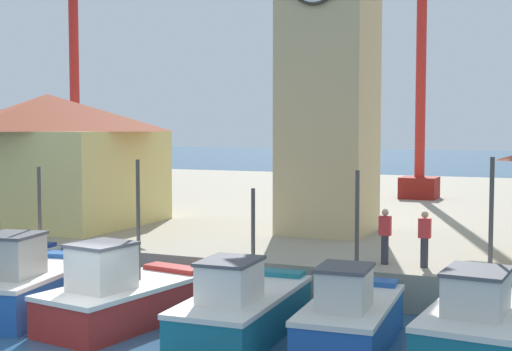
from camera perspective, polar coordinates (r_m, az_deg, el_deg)
ground_plane at (r=17.27m, az=-14.30°, el=-13.29°), size 300.00×300.00×0.00m
quay_wharf at (r=40.67m, az=8.91°, el=-2.56°), size 120.00×40.00×1.07m
fishing_boat_left_inner at (r=20.64m, az=-17.77°, el=-8.33°), size 2.90×4.96×3.97m
fishing_boat_mid_left at (r=18.83m, az=-10.68°, el=-9.50°), size 2.81×4.83×4.22m
fishing_boat_center at (r=17.48m, az=-1.07°, el=-10.60°), size 2.22×5.12×3.55m
fishing_boat_mid_right at (r=16.78m, az=7.58°, el=-11.23°), size 2.08×4.46×4.06m
fishing_boat_right_inner at (r=16.40m, az=17.70°, el=-11.45°), size 2.36×5.25×4.41m
clock_tower at (r=27.13m, az=5.86°, el=10.54°), size 3.72×3.72×15.16m
warehouse_left at (r=31.02m, az=-16.29°, el=1.43°), size 8.61×6.70×5.37m
port_crane_near at (r=41.25m, az=13.22°, el=8.95°), size 3.61×8.97×20.03m
port_crane_far at (r=43.27m, az=-14.21°, el=6.57°), size 4.09×8.97×17.13m
dock_worker_near_tower at (r=20.85m, az=13.33°, el=-4.89°), size 0.34×0.22×1.62m
dock_worker_along_quay at (r=21.11m, az=10.28°, el=-4.74°), size 0.34×0.22×1.62m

